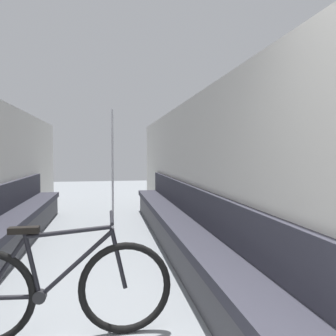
{
  "coord_description": "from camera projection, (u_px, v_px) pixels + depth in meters",
  "views": [
    {
      "loc": [
        0.18,
        -0.73,
        1.32
      ],
      "look_at": [
        0.95,
        3.45,
        1.13
      ],
      "focal_mm": 35.0,
      "sensor_mm": 36.0,
      "label": 1
    }
  ],
  "objects": [
    {
      "name": "grab_pole_near",
      "position": [
        113.0,
        171.0,
        5.67
      ],
      "size": [
        0.08,
        0.08,
        2.08
      ],
      "color": "gray",
      "rests_on": "ground"
    },
    {
      "name": "bicycle",
      "position": [
        57.0,
        290.0,
        2.31
      ],
      "size": [
        1.63,
        0.46,
        0.87
      ],
      "rotation": [
        0.0,
        0.0,
        -0.21
      ],
      "color": "black",
      "rests_on": "ground"
    },
    {
      "name": "bench_seat_row_left",
      "position": [
        2.0,
        235.0,
        4.1
      ],
      "size": [
        0.46,
        6.28,
        0.88
      ],
      "color": "#3D3D42",
      "rests_on": "ground"
    },
    {
      "name": "bench_seat_row_right",
      "position": [
        178.0,
        227.0,
        4.51
      ],
      "size": [
        0.46,
        6.28,
        0.88
      ],
      "color": "#3D3D42",
      "rests_on": "ground"
    },
    {
      "name": "wall_right",
      "position": [
        195.0,
        172.0,
        4.59
      ],
      "size": [
        0.1,
        10.6,
        2.1
      ],
      "primitive_type": "cube",
      "color": "beige",
      "rests_on": "ground"
    }
  ]
}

